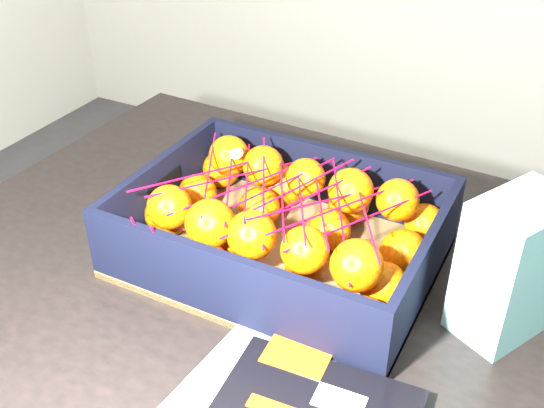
% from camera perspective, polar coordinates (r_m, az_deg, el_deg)
% --- Properties ---
extents(table, '(1.23, 0.84, 0.75)m').
position_cam_1_polar(table, '(0.96, 4.89, -11.50)').
color(table, black).
rests_on(table, ground).
extents(produce_crate, '(0.42, 0.31, 0.11)m').
position_cam_1_polar(produce_crate, '(0.91, 0.88, -3.16)').
color(produce_crate, brown).
rests_on(produce_crate, table).
extents(clementine_heap, '(0.40, 0.29, 0.11)m').
position_cam_1_polar(clementine_heap, '(0.90, 0.72, -1.61)').
color(clementine_heap, '#DF5A04').
rests_on(clementine_heap, produce_crate).
extents(mesh_net, '(0.35, 0.28, 0.09)m').
position_cam_1_polar(mesh_net, '(0.87, 0.36, 0.73)').
color(mesh_net, red).
rests_on(mesh_net, clementine_heap).
extents(retail_carton, '(0.13, 0.14, 0.18)m').
position_cam_1_polar(retail_carton, '(0.82, 20.32, -5.16)').
color(retail_carton, white).
rests_on(retail_carton, table).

